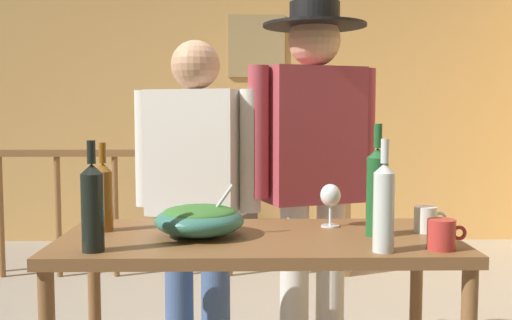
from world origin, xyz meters
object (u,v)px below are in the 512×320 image
Objects in this scene: mug_white at (426,219)px; wine_bottle_clear at (384,206)px; wine_bottle_dark at (92,206)px; flat_screen_tv at (207,179)px; mug_red at (442,234)px; serving_table at (257,261)px; wine_bottle_green at (377,190)px; wine_bottle_amber at (103,195)px; tv_console at (208,225)px; salad_bowl at (199,219)px; person_standing_right at (313,158)px; wine_glass at (330,197)px; framed_picture at (256,46)px; stair_railing at (202,195)px; person_standing_left at (196,185)px.

wine_bottle_clear is at bearing -127.09° from mug_white.
wine_bottle_dark is 2.96× the size of mug_white.
mug_red is (0.96, -3.50, 0.22)m from flat_screen_tv.
serving_table is 3.92× the size of wine_bottle_clear.
wine_bottle_amber is (-0.98, 0.10, -0.03)m from wine_bottle_green.
mug_white is at bearing 52.91° from wine_bottle_clear.
wine_bottle_clear reaches higher than mug_white.
salad_bowl is (0.18, -3.31, 0.66)m from tv_console.
wine_bottle_green is 0.61m from person_standing_right.
framed_picture is at bearing 93.61° from wine_glass.
wine_bottle_amber is (-0.84, -0.07, 0.02)m from wine_glass.
mug_red is (1.14, -0.31, -0.08)m from wine_bottle_amber.
salad_bowl is at bearing -179.51° from serving_table.
stair_railing is at bearing 106.12° from wine_bottle_clear.
mug_red is at bearing -51.67° from wine_glass.
person_standing_left is at bearing 148.57° from mug_white.
tv_console is 2.59× the size of wine_bottle_dark.
flat_screen_tv is 3.62m from wine_bottle_clear.
flat_screen_tv is 4.09× the size of mug_white.
wine_bottle_green is at bearing 85.48° from person_standing_right.
wine_bottle_green is (0.36, -3.61, -0.88)m from framed_picture.
wine_bottle_clear reaches higher than salad_bowl.
wine_bottle_dark is (-0.93, -0.22, -0.02)m from wine_bottle_green.
wine_bottle_green is at bearing 82.49° from wine_bottle_clear.
wine_bottle_dark is at bearing 26.60° from person_standing_right.
framed_picture is 3.13m from person_standing_right.
tv_console is at bearing 90.87° from stair_railing.
tv_console is at bearing 96.65° from serving_table.
flat_screen_tv is (-0.45, -0.32, -1.22)m from framed_picture.
person_standing_left is (0.12, -2.70, 0.28)m from flat_screen_tv.
wine_bottle_clear is at bearing -19.78° from wine_bottle_amber.
wine_bottle_amber is 0.19× the size of person_standing_right.
person_standing_left is (0.12, -2.73, 0.71)m from tv_console.
salad_bowl is 0.90× the size of wine_bottle_dark.
stair_railing is 2.75m from wine_bottle_clear.
person_standing_right is at bearing 65.68° from serving_table.
stair_railing is 2.54m from mug_white.
stair_railing is at bearing -89.13° from tv_console.
stair_railing is 1.02m from tv_console.
wine_bottle_amber is at bearing -100.04° from framed_picture.
wine_bottle_clear reaches higher than stair_railing.
wine_glass is at bearing 72.93° from person_standing_right.
mug_white is 0.66m from person_standing_right.
wine_bottle_clear is 0.23× the size of person_standing_left.
framed_picture is at bearing -105.63° from person_standing_right.
person_standing_left reaches higher than wine_glass.
wine_bottle_dark is at bearing -92.12° from tv_console.
stair_railing is at bearing 98.89° from serving_table.
flat_screen_tv is 3.30m from serving_table.
wine_bottle_dark is 0.32m from wine_bottle_amber.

